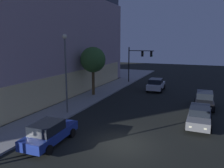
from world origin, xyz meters
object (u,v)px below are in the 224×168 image
(car_blue, at_px, (49,133))
(car_grey, at_px, (199,116))
(street_lamp_sidewalk, at_px, (66,64))
(car_black, at_px, (204,100))
(traffic_light_far_corner, at_px, (138,58))
(sidewalk_tree, at_px, (93,60))
(car_white, at_px, (156,84))

(car_blue, relative_size, car_grey, 1.00)
(street_lamp_sidewalk, bearing_deg, car_grey, -82.18)
(car_blue, bearing_deg, car_black, -35.53)
(traffic_light_far_corner, distance_m, car_blue, 25.10)
(street_lamp_sidewalk, height_order, car_blue, street_lamp_sidewalk)
(car_blue, bearing_deg, sidewalk_tree, 15.08)
(traffic_light_far_corner, height_order, street_lamp_sidewalk, street_lamp_sidewalk)
(car_grey, relative_size, car_black, 0.99)
(car_black, distance_m, car_white, 9.22)
(car_black, bearing_deg, car_white, 45.19)
(car_blue, bearing_deg, car_grey, -50.72)
(car_grey, bearing_deg, car_white, 26.64)
(street_lamp_sidewalk, height_order, car_grey, street_lamp_sidewalk)
(street_lamp_sidewalk, bearing_deg, car_black, -58.39)
(car_black, bearing_deg, car_blue, 144.47)
(traffic_light_far_corner, distance_m, car_black, 15.87)
(street_lamp_sidewalk, xyz_separation_m, car_grey, (1.64, -11.93, -4.06))
(street_lamp_sidewalk, bearing_deg, car_white, -22.12)
(car_white, bearing_deg, car_grey, -153.36)
(traffic_light_far_corner, relative_size, car_black, 1.23)
(car_grey, bearing_deg, car_black, -3.13)
(car_black, bearing_deg, street_lamp_sidewalk, 121.61)
(sidewalk_tree, bearing_deg, car_grey, -115.22)
(traffic_light_far_corner, xyz_separation_m, car_white, (-4.79, -4.08, -3.35))
(car_grey, bearing_deg, street_lamp_sidewalk, 97.82)
(sidewalk_tree, bearing_deg, street_lamp_sidewalk, -171.55)
(sidewalk_tree, distance_m, car_black, 13.94)
(street_lamp_sidewalk, relative_size, sidewalk_tree, 1.21)
(car_black, relative_size, car_white, 1.06)
(car_grey, height_order, car_black, car_black)
(car_blue, bearing_deg, street_lamp_sidewalk, 23.08)
(traffic_light_far_corner, bearing_deg, street_lamp_sidewalk, 175.08)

